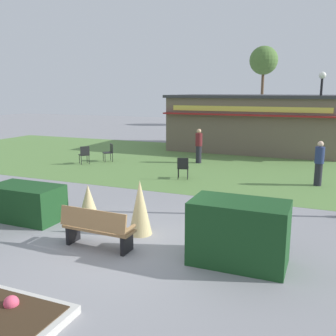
{
  "coord_description": "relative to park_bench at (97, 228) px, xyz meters",
  "views": [
    {
      "loc": [
        3.98,
        -7.08,
        3.52
      ],
      "look_at": [
        -0.24,
        3.1,
        1.27
      ],
      "focal_mm": 40.76,
      "sensor_mm": 36.0,
      "label": 1
    }
  ],
  "objects": [
    {
      "name": "ornamental_grass_behind_right",
      "position": [
        -1.37,
        1.69,
        0.0
      ],
      "size": [
        0.57,
        0.57,
        0.96
      ],
      "primitive_type": "cone",
      "color": "#D1BC7F",
      "rests_on": "ground_plane"
    },
    {
      "name": "food_kiosk",
      "position": [
        0.62,
        16.23,
        1.16
      ],
      "size": [
        9.74,
        5.5,
        3.26
      ],
      "color": "#6B5B4C",
      "rests_on": "ground_plane"
    },
    {
      "name": "tree_right_bg",
      "position": [
        -1.65,
        32.97,
        5.91
      ],
      "size": [
        2.8,
        2.8,
        7.86
      ],
      "color": "brown",
      "rests_on": "ground_plane"
    },
    {
      "name": "cafe_chair_east",
      "position": [
        -0.6,
        7.2,
        0.05
      ],
      "size": [
        0.55,
        0.55,
        0.89
      ],
      "color": "black",
      "rests_on": "ground_plane"
    },
    {
      "name": "lawn_patch",
      "position": [
        0.61,
        11.0,
        -0.48
      ],
      "size": [
        36.0,
        12.0,
        0.01
      ],
      "primitive_type": "cube",
      "color": "#5B8442",
      "rests_on": "ground_plane"
    },
    {
      "name": "cafe_chair_center",
      "position": [
        -6.12,
        8.36,
        0.05
      ],
      "size": [
        0.62,
        0.62,
        0.89
      ],
      "color": "black",
      "rests_on": "ground_plane"
    },
    {
      "name": "ground_plane",
      "position": [
        0.61,
        0.19,
        -0.48
      ],
      "size": [
        80.0,
        80.0,
        0.0
      ],
      "primitive_type": "plane",
      "color": "gray"
    },
    {
      "name": "parked_car_center_slot",
      "position": [
        -0.06,
        25.34,
        0.16
      ],
      "size": [
        4.36,
        2.39,
        1.2
      ],
      "color": "#2D6638",
      "rests_on": "ground_plane"
    },
    {
      "name": "person_standing",
      "position": [
        4.45,
        8.16,
        0.38
      ],
      "size": [
        0.34,
        0.34,
        1.69
      ],
      "rotation": [
        0.0,
        0.0,
        0.43
      ],
      "color": "#23232D",
      "rests_on": "ground_plane"
    },
    {
      "name": "ornamental_grass_behind_left",
      "position": [
        0.5,
        1.17,
        0.21
      ],
      "size": [
        0.58,
        0.58,
        1.38
      ],
      "primitive_type": "cone",
      "color": "#D1BC7F",
      "rests_on": "ground_plane"
    },
    {
      "name": "park_bench",
      "position": [
        0.0,
        0.0,
        0.0
      ],
      "size": [
        1.72,
        0.57,
        0.95
      ],
      "color": "#9E7547",
      "rests_on": "ground_plane"
    },
    {
      "name": "cafe_chair_north",
      "position": [
        -5.4,
        9.48,
        0.05
      ],
      "size": [
        0.62,
        0.62,
        0.89
      ],
      "color": "black",
      "rests_on": "ground_plane"
    },
    {
      "name": "person_strolling",
      "position": [
        -1.12,
        10.8,
        0.38
      ],
      "size": [
        0.34,
        0.34,
        1.69
      ],
      "rotation": [
        0.0,
        0.0,
        2.91
      ],
      "color": "#23232D",
      "rests_on": "ground_plane"
    },
    {
      "name": "hedge_left",
      "position": [
        -2.89,
        0.93,
        0.0
      ],
      "size": [
        1.97,
        1.1,
        0.97
      ],
      "primitive_type": "cube",
      "color": "#19421E",
      "rests_on": "ground_plane"
    },
    {
      "name": "hedge_right",
      "position": [
        3.1,
        0.48,
        0.18
      ],
      "size": [
        1.95,
        1.1,
        1.33
      ],
      "primitive_type": "cube",
      "color": "#19421E",
      "rests_on": "ground_plane"
    },
    {
      "name": "lamppost_far",
      "position": [
        4.22,
        14.41,
        2.31
      ],
      "size": [
        0.36,
        0.36,
        4.45
      ],
      "color": "black",
      "rests_on": "ground_plane"
    },
    {
      "name": "parked_car_west_slot",
      "position": [
        -4.95,
        25.33,
        0.16
      ],
      "size": [
        4.36,
        2.37,
        1.2
      ],
      "color": "silver",
      "rests_on": "ground_plane"
    }
  ]
}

